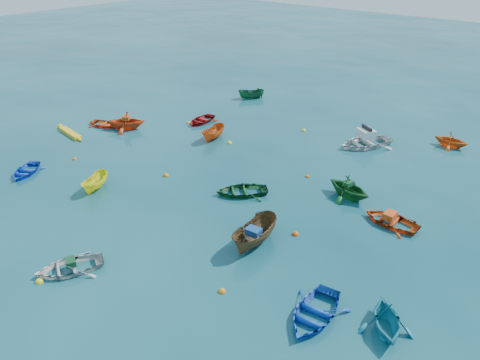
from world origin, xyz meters
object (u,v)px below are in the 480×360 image
Objects in this scene: dinghy_blue_se at (314,317)px; dinghy_white_near at (70,270)px; motorboat_white at (365,146)px; dinghy_blue_sw at (26,174)px; kayak_yellow at (71,135)px.

dinghy_white_near is at bearing -163.79° from dinghy_blue_se.
dinghy_blue_se is 18.86m from motorboat_white.
dinghy_white_near is at bearing -71.32° from motorboat_white.
dinghy_white_near reaches higher than dinghy_blue_sw.
dinghy_blue_sw is at bearing -171.82° from dinghy_white_near.
dinghy_white_near is 22.81m from motorboat_white.
dinghy_white_near is 17.73m from kayak_yellow.
dinghy_blue_sw is 11.86m from dinghy_white_near.
dinghy_blue_se is 25.88m from kayak_yellow.
motorboat_white reaches higher than kayak_yellow.
motorboat_white is at bearing 102.04° from dinghy_blue_se.
dinghy_blue_sw reaches higher than kayak_yellow.
motorboat_white is at bearing -47.63° from kayak_yellow.
kayak_yellow is at bearing 161.18° from dinghy_blue_se.
dinghy_blue_se is at bearing 51.25° from dinghy_white_near.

